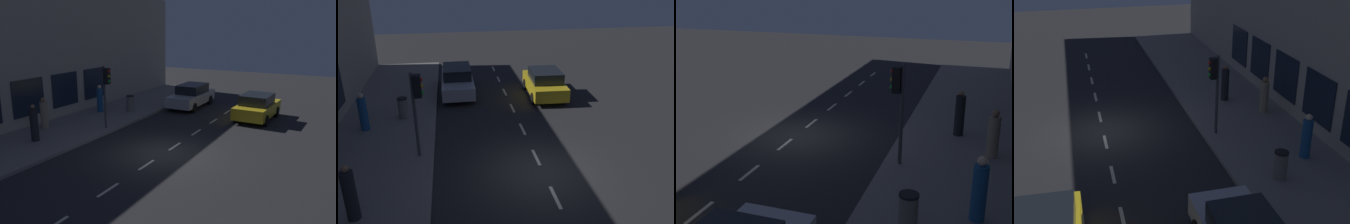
% 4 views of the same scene
% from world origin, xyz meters
% --- Properties ---
extents(ground_plane, '(60.00, 60.00, 0.00)m').
position_xyz_m(ground_plane, '(0.00, 0.00, 0.00)').
color(ground_plane, '#28282B').
extents(sidewalk, '(4.50, 32.00, 0.15)m').
position_xyz_m(sidewalk, '(6.25, 0.00, 0.07)').
color(sidewalk, gray).
rests_on(sidewalk, ground).
extents(building_facade, '(0.65, 32.00, 7.73)m').
position_xyz_m(building_facade, '(8.80, -0.00, 3.85)').
color(building_facade, '#B2A893').
rests_on(building_facade, ground).
extents(lane_centre_line, '(0.12, 27.20, 0.01)m').
position_xyz_m(lane_centre_line, '(0.00, -1.00, 0.00)').
color(lane_centre_line, beige).
rests_on(lane_centre_line, ground).
extents(traffic_light, '(0.47, 0.32, 3.37)m').
position_xyz_m(traffic_light, '(4.42, -1.66, 2.54)').
color(traffic_light, '#424244').
rests_on(traffic_light, sidewalk).
extents(pedestrian_0, '(0.50, 0.50, 1.79)m').
position_xyz_m(pedestrian_0, '(6.19, 1.76, 0.98)').
color(pedestrian_0, '#232328').
rests_on(pedestrian_0, sidewalk).
extents(pedestrian_1, '(0.53, 0.53, 1.69)m').
position_xyz_m(pedestrian_1, '(7.45, -0.05, 0.92)').
color(pedestrian_1, gray).
rests_on(pedestrian_1, sidewalk).
extents(pedestrian_2, '(0.39, 0.39, 1.76)m').
position_xyz_m(pedestrian_2, '(7.11, -4.44, 0.96)').
color(pedestrian_2, '#1E5189').
rests_on(pedestrian_2, sidewalk).
extents(trash_bin, '(0.49, 0.49, 1.03)m').
position_xyz_m(trash_bin, '(5.54, -5.54, 0.67)').
color(trash_bin, slate).
rests_on(trash_bin, sidewalk).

